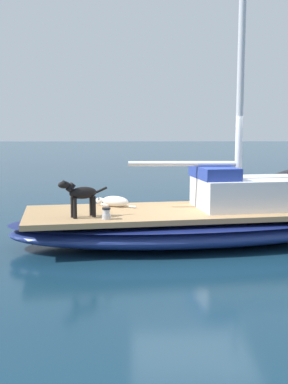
# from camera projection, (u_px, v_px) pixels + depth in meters

# --- Properties ---
(ground_plane) EXTENTS (120.00, 120.00, 0.00)m
(ground_plane) POSITION_uv_depth(u_px,v_px,m) (194.00, 242.00, 9.62)
(ground_plane) COLOR #143347
(sailboat_main) EXTENTS (3.59, 7.54, 0.66)m
(sailboat_main) POSITION_uv_depth(u_px,v_px,m) (194.00, 225.00, 9.57)
(sailboat_main) COLOR navy
(sailboat_main) RESTS_ON ground
(mast_main) EXTENTS (0.14, 2.27, 7.63)m
(mast_main) POSITION_uv_depth(u_px,v_px,m) (235.00, 32.00, 9.20)
(mast_main) COLOR silver
(mast_main) RESTS_ON sailboat_main
(cabin_house) EXTENTS (1.72, 2.41, 0.84)m
(cabin_house) POSITION_uv_depth(u_px,v_px,m) (248.00, 191.00, 9.68)
(cabin_house) COLOR silver
(cabin_house) RESTS_ON sailboat_main
(dog_black) EXTENTS (0.50, 0.87, 0.70)m
(dog_black) POSITION_uv_depth(u_px,v_px,m) (81.00, 194.00, 8.63)
(dog_black) COLOR black
(dog_black) RESTS_ON sailboat_main
(dog_white) EXTENTS (0.53, 0.88, 0.22)m
(dog_white) POSITION_uv_depth(u_px,v_px,m) (114.00, 201.00, 9.84)
(dog_white) COLOR silver
(dog_white) RESTS_ON sailboat_main
(deck_winch) EXTENTS (0.16, 0.16, 0.21)m
(deck_winch) POSITION_uv_depth(u_px,v_px,m) (106.00, 214.00, 8.50)
(deck_winch) COLOR #B7B7BC
(deck_winch) RESTS_ON sailboat_main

